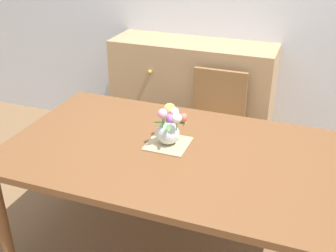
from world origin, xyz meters
The scene contains 6 objects.
ground_plane centered at (0.00, 0.00, 0.00)m, with size 12.00×12.00×0.00m, color brown.
dining_table centered at (0.00, 0.00, 0.68)m, with size 1.84×1.14×0.75m.
chair_far centered at (0.06, 0.91, 0.52)m, with size 0.42×0.42×0.90m.
dresser centered at (-0.26, 1.33, 0.50)m, with size 1.40×0.47×1.00m.
placemat centered at (-0.01, 0.05, 0.76)m, with size 0.24×0.24×0.01m, color tan.
flower_vase centered at (0.00, 0.05, 0.87)m, with size 0.19×0.22×0.23m.
Camera 1 is at (0.72, -1.92, 1.94)m, focal length 44.12 mm.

